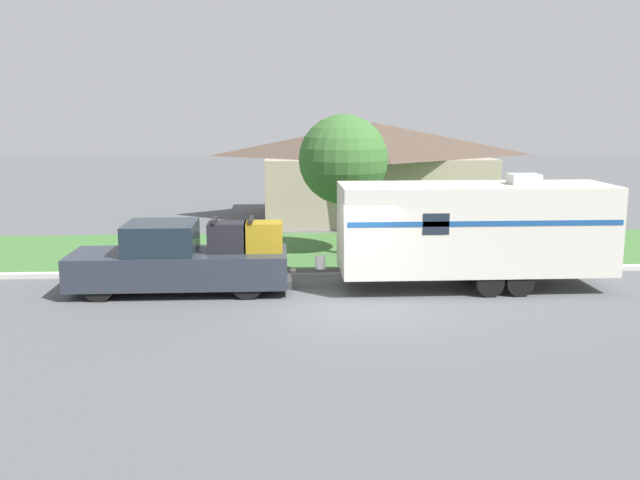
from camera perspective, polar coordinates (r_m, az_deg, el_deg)
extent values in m
plane|color=#515456|center=(18.12, 2.33, -5.39)|extent=(120.00, 120.00, 0.00)
cube|color=beige|center=(21.72, 1.35, -2.52)|extent=(80.00, 0.30, 0.14)
cube|color=#3D6B33|center=(25.29, 0.67, -0.80)|extent=(80.00, 7.00, 0.03)
cube|color=gray|center=(32.83, 4.24, 4.27)|extent=(9.76, 7.08, 2.88)
pyramid|color=#4C3D33|center=(32.67, 4.30, 8.07)|extent=(10.54, 7.64, 1.48)
cube|color=#4C3828|center=(29.43, 5.14, 2.79)|extent=(1.00, 0.06, 2.10)
cylinder|color=black|center=(19.44, -17.29, -3.46)|extent=(0.86, 0.28, 0.86)
cylinder|color=black|center=(21.08, -16.18, -2.34)|extent=(0.86, 0.28, 0.86)
cylinder|color=black|center=(18.88, -5.84, -3.44)|extent=(0.86, 0.28, 0.86)
cylinder|color=black|center=(20.57, -5.64, -2.28)|extent=(0.86, 0.28, 0.86)
cube|color=#282D38|center=(20.02, -14.33, -2.19)|extent=(3.60, 2.10, 0.88)
cube|color=#19232D|center=(19.74, -12.60, 0.20)|extent=(1.87, 1.93, 0.81)
cube|color=#282D38|center=(19.67, -5.95, -2.14)|extent=(2.24, 2.10, 0.88)
cube|color=#333333|center=(19.72, -2.50, -3.01)|extent=(0.12, 1.89, 0.20)
cube|color=black|center=(19.54, -7.44, 0.25)|extent=(1.03, 0.88, 0.80)
cube|color=black|center=(19.49, -8.44, 1.63)|extent=(0.10, 0.97, 0.08)
cube|color=olive|center=(19.49, -4.55, 0.28)|extent=(1.03, 0.88, 0.80)
cube|color=black|center=(19.42, -5.54, 1.66)|extent=(0.10, 0.97, 0.08)
cylinder|color=black|center=(19.53, 13.42, -3.37)|extent=(0.75, 0.22, 0.75)
cylinder|color=black|center=(21.47, 11.84, -2.07)|extent=(0.75, 0.22, 0.75)
cylinder|color=black|center=(19.79, 15.70, -3.31)|extent=(0.75, 0.22, 0.75)
cylinder|color=black|center=(21.70, 13.93, -2.03)|extent=(0.75, 0.22, 0.75)
cube|color=beige|center=(20.20, 12.23, 0.97)|extent=(7.45, 2.35, 2.41)
cube|color=navy|center=(19.03, 13.22, 1.28)|extent=(7.31, 0.01, 0.14)
cube|color=#383838|center=(19.71, -0.16, -2.44)|extent=(1.23, 0.12, 0.10)
cylinder|color=silver|center=(19.66, 0.02, -1.79)|extent=(0.28, 0.28, 0.36)
cube|color=silver|center=(20.43, 16.02, 4.72)|extent=(0.80, 0.68, 0.28)
cube|color=#19232D|center=(18.69, 9.27, 1.26)|extent=(0.70, 0.01, 0.56)
cylinder|color=brown|center=(22.41, -8.17, -1.09)|extent=(0.09, 0.09, 1.01)
cube|color=black|center=(22.30, -8.21, 0.46)|extent=(0.48, 0.20, 0.22)
cylinder|color=brown|center=(24.45, 1.85, 1.31)|extent=(0.24, 0.24, 2.13)
sphere|color=#38662D|center=(24.20, 1.88, 6.46)|extent=(3.03, 3.03, 3.03)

